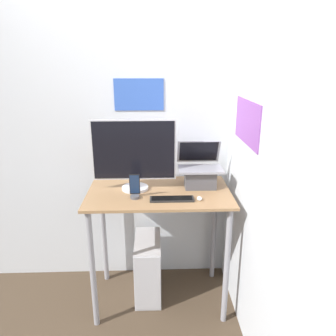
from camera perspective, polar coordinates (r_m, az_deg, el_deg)
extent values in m
plane|color=#473828|center=(2.69, -1.28, -25.92)|extent=(12.00, 12.00, 0.00)
cube|color=silver|center=(2.71, -1.74, 6.06)|extent=(6.00, 0.05, 2.60)
cube|color=#3359B2|center=(2.64, -5.09, 12.61)|extent=(0.39, 0.01, 0.25)
cube|color=silver|center=(2.11, 15.33, 1.86)|extent=(0.05, 6.00, 2.60)
cube|color=purple|center=(2.24, 13.60, 7.77)|extent=(0.01, 0.56, 0.29)
cube|color=#936D47|center=(2.43, -1.57, -4.28)|extent=(1.05, 0.64, 0.02)
cylinder|color=gray|center=(2.47, -13.00, -17.00)|extent=(0.04, 0.04, 0.93)
cylinder|color=gray|center=(2.48, 10.17, -16.67)|extent=(0.04, 0.04, 0.93)
cylinder|color=gray|center=(2.92, -11.11, -10.97)|extent=(0.04, 0.04, 0.93)
cylinder|color=gray|center=(2.92, 7.98, -10.72)|extent=(0.04, 0.04, 0.93)
cube|color=#4C4C51|center=(2.49, 5.62, -1.90)|extent=(0.23, 0.14, 0.14)
cube|color=gray|center=(2.46, 5.67, -0.22)|extent=(0.33, 0.20, 0.02)
cube|color=gray|center=(2.57, 5.33, 2.87)|extent=(0.33, 0.09, 0.19)
cube|color=black|center=(2.56, 5.35, 2.89)|extent=(0.30, 0.08, 0.17)
cylinder|color=silver|center=(2.47, -5.75, -3.46)|extent=(0.20, 0.20, 0.02)
cylinder|color=silver|center=(2.46, -5.79, -2.48)|extent=(0.06, 0.06, 0.07)
cube|color=silver|center=(2.39, -5.97, 3.13)|extent=(0.61, 0.01, 0.45)
cube|color=black|center=(2.38, -5.98, 3.08)|extent=(0.59, 0.01, 0.42)
cube|color=black|center=(2.28, 0.67, -5.43)|extent=(0.31, 0.09, 0.01)
cube|color=black|center=(2.27, 0.67, -5.24)|extent=(0.28, 0.08, 0.00)
ellipsoid|color=white|center=(2.28, 5.52, -5.31)|extent=(0.03, 0.06, 0.02)
cylinder|color=#4C4C51|center=(2.31, -5.78, -5.03)|extent=(0.07, 0.07, 0.02)
cube|color=black|center=(2.30, -5.83, -2.84)|extent=(0.07, 0.04, 0.16)
cube|color=navy|center=(2.29, -5.84, -2.86)|extent=(0.06, 0.03, 0.14)
cube|color=silver|center=(2.83, -3.48, -16.80)|extent=(0.21, 0.44, 0.50)
cube|color=#ADADB2|center=(2.65, -3.58, -19.58)|extent=(0.20, 0.01, 0.47)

